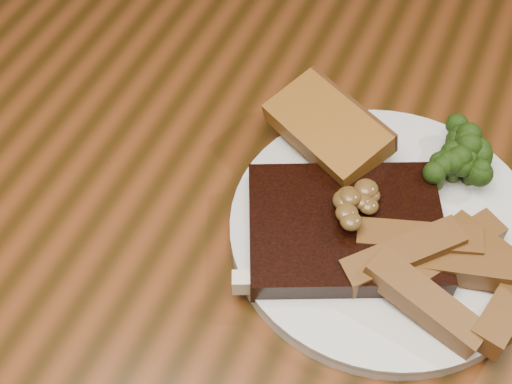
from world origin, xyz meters
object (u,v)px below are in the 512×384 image
dining_table (269,284)px  chair_far (495,83)px  garlic_bread (325,144)px  potato_wedges (469,263)px  steak (346,229)px  plate (384,231)px

dining_table → chair_far: 0.61m
chair_far → dining_table: bearing=56.0°
dining_table → chair_far: (0.14, 0.57, -0.19)m
garlic_bread → potato_wedges: size_ratio=0.85×
steak → garlic_bread: same height
plate → garlic_bread: bearing=143.5°
dining_table → plate: size_ratio=6.16×
dining_table → potato_wedges: 0.20m
steak → dining_table: bearing=165.0°
potato_wedges → steak: bearing=-175.1°
plate → potato_wedges: (0.07, -0.01, 0.02)m
dining_table → garlic_bread: size_ratio=15.05×
chair_far → garlic_bread: chair_far is taller
garlic_bread → potato_wedges: 0.16m
chair_far → garlic_bread: bearing=55.1°
dining_table → garlic_bread: (0.01, 0.09, 0.12)m
dining_table → plate: bearing=20.8°
potato_wedges → chair_far: bearing=92.1°
plate → garlic_bread: (-0.08, 0.06, 0.02)m
chair_far → steak: chair_far is taller
dining_table → chair_far: chair_far is taller
dining_table → plate: 0.14m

